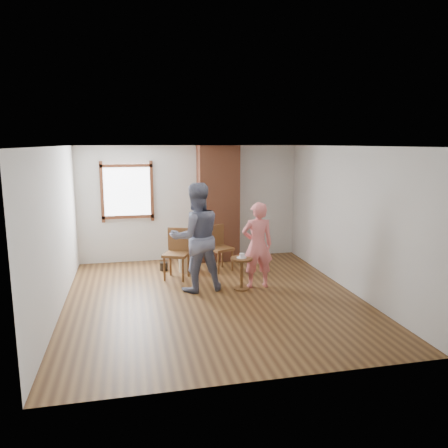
% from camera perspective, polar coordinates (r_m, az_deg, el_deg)
% --- Properties ---
extents(ground, '(5.50, 5.50, 0.00)m').
position_cam_1_polar(ground, '(7.69, -1.39, -9.64)').
color(ground, brown).
rests_on(ground, ground).
extents(room_shell, '(5.04, 5.52, 2.62)m').
position_cam_1_polar(room_shell, '(7.85, -2.70, 4.36)').
color(room_shell, silver).
rests_on(room_shell, ground).
extents(brick_chimney, '(0.90, 0.50, 2.60)m').
position_cam_1_polar(brick_chimney, '(9.88, -0.78, 2.67)').
color(brick_chimney, '#9E5638').
rests_on(brick_chimney, ground).
extents(stoneware_crock, '(0.39, 0.39, 0.44)m').
position_cam_1_polar(stoneware_crock, '(9.17, -4.88, -4.87)').
color(stoneware_crock, '#C6B48F').
rests_on(stoneware_crock, ground).
extents(dark_pot, '(0.22, 0.22, 0.17)m').
position_cam_1_polar(dark_pot, '(9.34, -7.88, -5.51)').
color(dark_pot, black).
rests_on(dark_pot, ground).
extents(dining_chair_left, '(0.61, 0.61, 0.99)m').
position_cam_1_polar(dining_chair_left, '(8.70, -6.10, -3.46)').
color(dining_chair_left, brown).
rests_on(dining_chair_left, ground).
extents(dining_chair_right, '(0.58, 0.58, 0.95)m').
position_cam_1_polar(dining_chair_right, '(9.20, -0.77, -2.79)').
color(dining_chair_right, brown).
rests_on(dining_chair_right, ground).
extents(side_table, '(0.40, 0.40, 0.60)m').
position_cam_1_polar(side_table, '(8.00, 2.30, -5.79)').
color(side_table, brown).
rests_on(side_table, ground).
extents(cake_plate, '(0.18, 0.18, 0.01)m').
position_cam_1_polar(cake_plate, '(7.95, 2.31, -4.40)').
color(cake_plate, white).
rests_on(cake_plate, side_table).
extents(cake_slice, '(0.08, 0.07, 0.06)m').
position_cam_1_polar(cake_slice, '(7.94, 2.38, -4.16)').
color(cake_slice, white).
rests_on(cake_slice, cake_plate).
extents(man, '(1.05, 0.88, 1.97)m').
position_cam_1_polar(man, '(7.84, -3.67, -1.76)').
color(man, '#141738').
rests_on(man, ground).
extents(person_pink, '(0.60, 0.41, 1.60)m').
position_cam_1_polar(person_pink, '(8.07, 4.39, -2.75)').
color(person_pink, '#F3797A').
rests_on(person_pink, ground).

